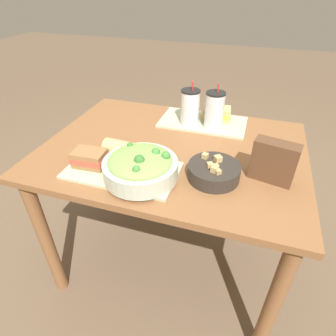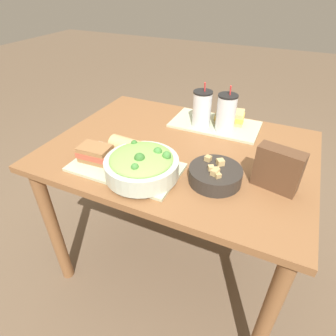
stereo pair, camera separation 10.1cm
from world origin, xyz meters
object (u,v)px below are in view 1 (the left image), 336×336
soup_bowl (214,171)px  baguette_near (122,150)px  sandwich_near (90,158)px  chip_bag (274,162)px  sandwich_far (217,114)px  drink_cup_dark (190,109)px  drink_cup_red (214,111)px  salad_bowl (141,166)px

soup_bowl → baguette_near: bearing=178.8°
soup_bowl → baguette_near: baguette_near is taller
sandwich_near → chip_bag: 0.70m
baguette_near → soup_bowl: bearing=-87.7°
baguette_near → sandwich_far: bearing=-29.0°
baguette_near → chip_bag: (0.59, 0.05, 0.03)m
baguette_near → drink_cup_dark: bearing=-22.0°
soup_bowl → chip_bag: bearing=15.7°
sandwich_far → drink_cup_red: size_ratio=0.69×
salad_bowl → drink_cup_dark: 0.50m
salad_bowl → soup_bowl: 0.28m
baguette_near → chip_bag: 0.59m
drink_cup_red → sandwich_far: bearing=89.5°
drink_cup_dark → chip_bag: drink_cup_dark is taller
sandwich_near → soup_bowl: bearing=6.3°
salad_bowl → sandwich_near: 0.22m
soup_bowl → sandwich_near: size_ratio=1.46×
salad_bowl → drink_cup_red: bearing=69.4°
chip_bag → drink_cup_red: bearing=141.8°
drink_cup_red → sandwich_near: bearing=-130.2°
drink_cup_dark → drink_cup_red: bearing=0.0°
sandwich_near → drink_cup_red: size_ratio=0.61×
sandwich_near → chip_bag: bearing=8.2°
soup_bowl → drink_cup_dark: bearing=116.1°
salad_bowl → drink_cup_dark: (0.06, 0.49, 0.03)m
salad_bowl → sandwich_near: size_ratio=2.06×
salad_bowl → sandwich_far: 0.61m
sandwich_far → chip_bag: bearing=-64.3°
sandwich_far → drink_cup_red: (-0.00, -0.09, 0.05)m
salad_bowl → soup_bowl: bearing=19.3°
sandwich_near → drink_cup_red: 0.63m
sandwich_far → chip_bag: size_ratio=0.92×
sandwich_near → chip_bag: (0.69, 0.14, 0.04)m
sandwich_far → chip_bag: (0.28, -0.43, 0.04)m
salad_bowl → drink_cup_dark: drink_cup_dark is taller
sandwich_near → baguette_near: bearing=38.4°
soup_bowl → baguette_near: 0.38m
sandwich_far → drink_cup_dark: drink_cup_dark is taller
soup_bowl → drink_cup_red: size_ratio=0.89×
sandwich_far → drink_cup_dark: bearing=-149.9°
salad_bowl → soup_bowl: salad_bowl is taller
soup_bowl → sandwich_near: 0.49m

